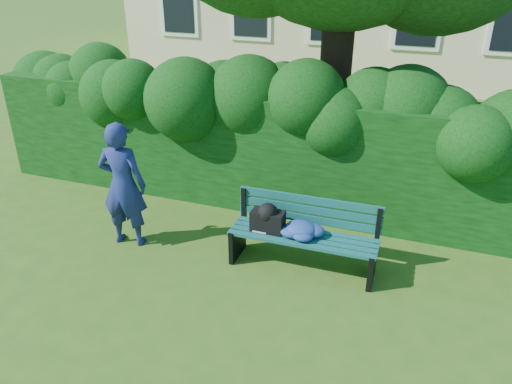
% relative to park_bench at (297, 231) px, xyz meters
% --- Properties ---
extents(ground, '(80.00, 80.00, 0.00)m').
position_rel_park_bench_xyz_m(ground, '(-0.55, -0.59, -0.50)').
color(ground, '#335818').
rests_on(ground, ground).
extents(hedge, '(10.00, 1.00, 1.80)m').
position_rel_park_bench_xyz_m(hedge, '(-0.55, 1.61, 0.40)').
color(hedge, black).
rests_on(hedge, ground).
extents(park_bench, '(1.87, 0.59, 0.89)m').
position_rel_park_bench_xyz_m(park_bench, '(0.00, 0.00, 0.00)').
color(park_bench, '#10504C').
rests_on(park_bench, ground).
extents(man_reading, '(0.69, 0.51, 1.75)m').
position_rel_park_bench_xyz_m(man_reading, '(-2.34, -0.26, 0.37)').
color(man_reading, navy).
rests_on(man_reading, ground).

